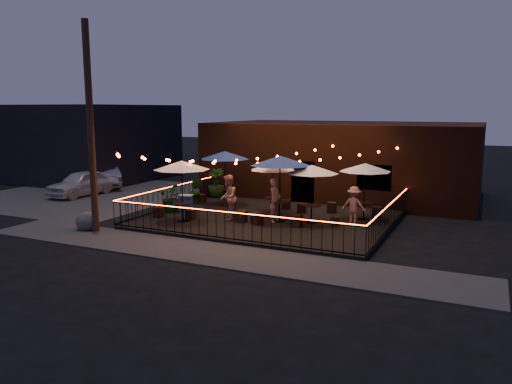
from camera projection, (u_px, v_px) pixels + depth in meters
ground at (250, 232)px, 19.50m from camera, size 110.00×110.00×0.00m
patio at (270, 220)px, 21.27m from camera, size 10.00×8.00×0.15m
sidewalk at (207, 253)px, 16.59m from camera, size 18.00×2.50×0.05m
parking_lot at (89, 194)px, 28.10m from camera, size 11.00×12.00×0.02m
brick_building at (344, 159)px, 27.66m from camera, size 14.00×8.00×4.00m
background_building at (74, 141)px, 34.67m from camera, size 12.00×9.00×5.00m
utility_pole at (91, 129)px, 18.78m from camera, size 0.26×0.26×8.00m
fence_front at (225, 226)px, 17.60m from camera, size 10.00×0.04×1.04m
fence_left at (172, 197)px, 23.27m from camera, size 0.04×8.00×1.04m
fence_right at (390, 217)px, 19.07m from camera, size 0.04×8.00×1.04m
festoon_lights at (246, 162)px, 21.02m from camera, size 10.02×8.72×1.32m
cafe_table_0 at (182, 166)px, 20.27m from camera, size 2.64×2.64×2.52m
cafe_table_1 at (225, 156)px, 23.75m from camera, size 2.85×2.85×2.61m
cafe_table_2 at (280, 162)px, 20.29m from camera, size 2.96×2.96×2.72m
cafe_table_3 at (273, 167)px, 22.00m from camera, size 2.17×2.17×2.25m
cafe_table_4 at (312, 170)px, 20.05m from camera, size 2.68×2.68×2.37m
cafe_table_5 at (365, 168)px, 20.67m from camera, size 2.77×2.77×2.38m
bistro_chair_0 at (159, 212)px, 21.39m from camera, size 0.39×0.39×0.44m
bistro_chair_1 at (191, 215)px, 20.98m from camera, size 0.36×0.36×0.41m
bistro_chair_2 at (202, 198)px, 24.70m from camera, size 0.36×0.36×0.42m
bistro_chair_3 at (228, 201)px, 23.88m from camera, size 0.46×0.46×0.44m
bistro_chair_4 at (242, 216)px, 20.48m from camera, size 0.45×0.45×0.47m
bistro_chair_5 at (257, 218)px, 20.11m from camera, size 0.54×0.54×0.49m
bistro_chair_6 at (286, 204)px, 23.18m from camera, size 0.39×0.39×0.42m
bistro_chair_7 at (302, 208)px, 22.30m from camera, size 0.44×0.44×0.44m
bistro_chair_8 at (296, 221)px, 19.68m from camera, size 0.42×0.42×0.48m
bistro_chair_9 at (335, 221)px, 19.72m from camera, size 0.44×0.44×0.40m
bistro_chair_10 at (332, 208)px, 22.32m from camera, size 0.46×0.46×0.47m
bistro_chair_11 at (377, 212)px, 21.43m from camera, size 0.42×0.42×0.45m
patron_a at (275, 200)px, 20.47m from camera, size 0.51×0.70×1.79m
patron_b at (228, 197)px, 20.82m from camera, size 0.95×1.09×1.90m
patron_c at (354, 205)px, 20.03m from camera, size 1.02×0.62×1.54m
potted_shrub_a at (172, 197)px, 22.55m from camera, size 1.35×1.22×1.31m
potted_shrub_b at (196, 191)px, 24.34m from camera, size 0.85×0.75×1.31m
potted_shrub_c at (216, 183)px, 26.13m from camera, size 0.93×0.93×1.52m
cooler at (186, 203)px, 22.54m from camera, size 0.66×0.54×0.77m
boulder at (87, 222)px, 19.65m from camera, size 1.10×1.00×0.73m
car_white at (82, 183)px, 27.51m from camera, size 1.86×4.18×1.39m
car_silver at (101, 173)px, 30.65m from camera, size 5.08×4.82×1.71m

